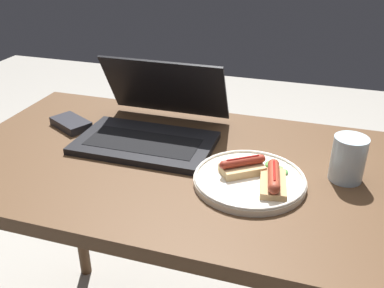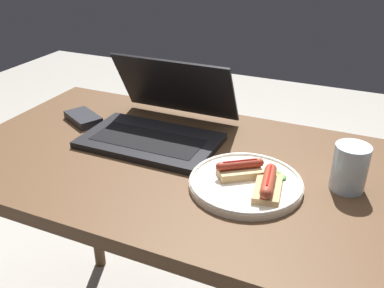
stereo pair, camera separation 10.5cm
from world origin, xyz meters
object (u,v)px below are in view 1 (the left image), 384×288
at_px(laptop, 151,126).
at_px(drinking_glass, 348,159).
at_px(external_drive, 71,123).
at_px(plate, 249,179).

distance_m(laptop, drinking_glass, 0.52).
distance_m(laptop, external_drive, 0.26).
bearing_deg(external_drive, plate, 13.01).
bearing_deg(drinking_glass, external_drive, 175.61).
relative_size(plate, drinking_glass, 2.40).
relative_size(laptop, plate, 1.41).
distance_m(drinking_glass, external_drive, 0.78).
xyz_separation_m(laptop, external_drive, (-0.26, -0.00, -0.03)).
relative_size(plate, external_drive, 1.83).
relative_size(drinking_glass, external_drive, 0.76).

